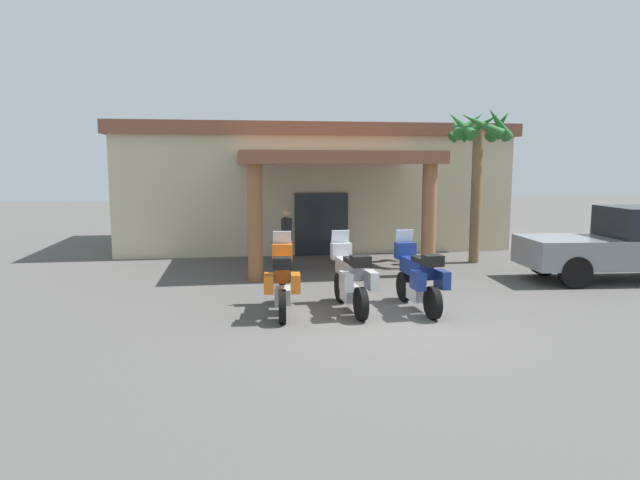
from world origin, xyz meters
name	(u,v)px	position (x,y,z in m)	size (l,w,h in m)	color
ground_plane	(393,324)	(0.00, 0.00, 0.00)	(80.00, 80.00, 0.00)	#514F4C
motel_building	(309,185)	(0.04, 11.66, 2.26)	(14.10, 11.28, 4.45)	beige
motorcycle_orange	(282,280)	(-2.03, 1.12, 0.70)	(0.74, 2.21, 1.61)	black
motorcycle_silver	(351,278)	(-0.61, 1.08, 0.70)	(0.72, 2.21, 1.61)	black
motorcycle_blue	(418,277)	(0.81, 0.93, 0.70)	(0.73, 2.21, 1.61)	black
pedestrian	(287,234)	(-1.42, 6.08, 1.02)	(0.32, 0.52, 1.75)	#3F334C
pickup_truck_gray	(627,245)	(7.24, 3.00, 0.94)	(5.35, 2.38, 1.95)	black
palm_tree_near_portico	(477,144)	(4.45, 6.25, 3.67)	(1.99, 2.11, 4.80)	brown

